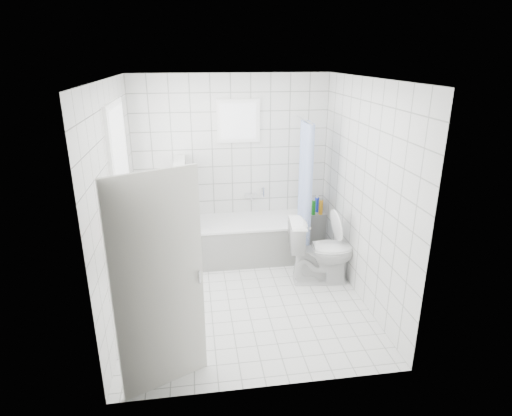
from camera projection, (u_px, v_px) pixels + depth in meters
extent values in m
plane|color=white|center=(246.00, 298.00, 5.26)|extent=(3.00, 3.00, 0.00)
plane|color=white|center=(244.00, 78.00, 4.38)|extent=(3.00, 3.00, 0.00)
cube|color=white|center=(232.00, 166.00, 6.22)|extent=(2.80, 0.02, 2.60)
cube|color=white|center=(268.00, 257.00, 3.43)|extent=(2.80, 0.02, 2.60)
cube|color=white|center=(117.00, 204.00, 4.63)|extent=(0.02, 3.00, 2.60)
cube|color=white|center=(363.00, 193.00, 5.02)|extent=(0.02, 3.00, 2.60)
cube|color=white|center=(122.00, 170.00, 4.81)|extent=(0.01, 0.90, 1.40)
cube|color=white|center=(239.00, 121.00, 5.97)|extent=(0.50, 0.01, 0.50)
cube|color=white|center=(133.00, 231.00, 5.07)|extent=(0.18, 1.02, 0.08)
cube|color=silver|center=(159.00, 286.00, 3.59)|extent=(0.74, 0.39, 2.00)
cube|color=white|center=(247.00, 240.00, 6.24)|extent=(1.67, 0.75, 0.55)
cube|color=white|center=(247.00, 222.00, 6.14)|extent=(1.69, 0.77, 0.03)
cube|color=white|center=(182.00, 214.00, 5.91)|extent=(0.15, 0.85, 1.50)
cube|color=white|center=(314.00, 229.00, 6.63)|extent=(0.40, 0.24, 0.55)
imported|color=white|center=(321.00, 251.00, 5.54)|extent=(0.89, 0.57, 0.86)
cylinder|color=silver|center=(304.00, 120.00, 5.74)|extent=(0.02, 0.80, 0.02)
cube|color=silver|center=(251.00, 195.00, 6.37)|extent=(0.18, 0.06, 0.06)
imported|color=silver|center=(132.00, 222.00, 5.02)|extent=(0.15, 0.15, 0.16)
imported|color=#37A8FA|center=(130.00, 228.00, 4.82)|extent=(0.08, 0.08, 0.17)
imported|color=#E35872|center=(128.00, 226.00, 4.69)|extent=(0.17, 0.17, 0.31)
imported|color=white|center=(133.00, 212.00, 5.09)|extent=(0.15, 0.15, 0.32)
cylinder|color=#16891F|center=(313.00, 207.00, 6.43)|extent=(0.06, 0.06, 0.22)
cylinder|color=blue|center=(317.00, 205.00, 6.54)|extent=(0.06, 0.06, 0.23)
cylinder|color=#FFA31A|center=(321.00, 207.00, 6.43)|extent=(0.06, 0.06, 0.23)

